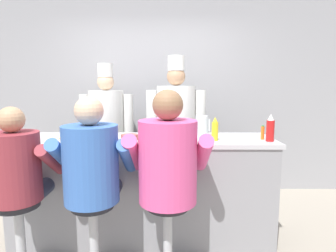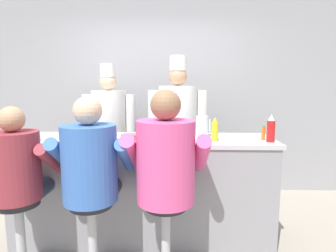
{
  "view_description": "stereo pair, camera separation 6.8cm",
  "coord_description": "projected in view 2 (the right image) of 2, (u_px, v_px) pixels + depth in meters",
  "views": [
    {
      "loc": [
        0.26,
        -2.32,
        1.51
      ],
      "look_at": [
        0.24,
        0.29,
        1.14
      ],
      "focal_mm": 30.0,
      "sensor_mm": 36.0,
      "label": 1
    },
    {
      "loc": [
        0.33,
        -2.32,
        1.51
      ],
      "look_at": [
        0.24,
        0.29,
        1.14
      ],
      "focal_mm": 30.0,
      "sensor_mm": 36.0,
      "label": 2
    }
  ],
  "objects": [
    {
      "name": "diner_seated_blue",
      "position": [
        91.0,
        167.0,
        2.15
      ],
      "size": [
        0.62,
        0.62,
        1.44
      ],
      "color": "#B2B5BA",
      "rests_on": "ground_plane"
    },
    {
      "name": "diner_seated_pink",
      "position": [
        166.0,
        165.0,
        2.13
      ],
      "size": [
        0.66,
        0.65,
        1.49
      ],
      "color": "#B2B5BA",
      "rests_on": "ground_plane"
    },
    {
      "name": "coffee_mug_white",
      "position": [
        32.0,
        136.0,
        2.55
      ],
      "size": [
        0.14,
        0.09,
        0.08
      ],
      "color": "white",
      "rests_on": "diner_counter"
    },
    {
      "name": "cook_in_whites_far",
      "position": [
        178.0,
        125.0,
        3.47
      ],
      "size": [
        0.73,
        0.47,
        1.87
      ],
      "color": "#232328",
      "rests_on": "ground_plane"
    },
    {
      "name": "cook_in_whites_near",
      "position": [
        109.0,
        126.0,
        3.72
      ],
      "size": [
        0.7,
        0.45,
        1.8
      ],
      "color": "#232328",
      "rests_on": "ground_plane"
    },
    {
      "name": "diner_seated_maroon",
      "position": [
        18.0,
        171.0,
        2.17
      ],
      "size": [
        0.57,
        0.56,
        1.36
      ],
      "color": "#B2B5BA",
      "rests_on": "ground_plane"
    },
    {
      "name": "ketchup_bottle_red",
      "position": [
        271.0,
        129.0,
        2.48
      ],
      "size": [
        0.07,
        0.07,
        0.25
      ],
      "color": "red",
      "rests_on": "diner_counter"
    },
    {
      "name": "napkin_dispenser_chrome",
      "position": [
        109.0,
        134.0,
        2.54
      ],
      "size": [
        0.13,
        0.08,
        0.12
      ],
      "color": "silver",
      "rests_on": "diner_counter"
    },
    {
      "name": "cereal_bowl",
      "position": [
        129.0,
        137.0,
        2.6
      ],
      "size": [
        0.16,
        0.16,
        0.05
      ],
      "color": "#B24C47",
      "rests_on": "diner_counter"
    },
    {
      "name": "diner_counter",
      "position": [
        143.0,
        188.0,
        2.76
      ],
      "size": [
        2.49,
        0.65,
        1.02
      ],
      "color": "gray",
      "rests_on": "ground_plane"
    },
    {
      "name": "mustard_bottle_yellow",
      "position": [
        215.0,
        130.0,
        2.53
      ],
      "size": [
        0.06,
        0.06,
        0.22
      ],
      "color": "yellow",
      "rests_on": "diner_counter"
    },
    {
      "name": "water_pitcher_clear",
      "position": [
        202.0,
        126.0,
        2.76
      ],
      "size": [
        0.14,
        0.13,
        0.2
      ],
      "color": "silver",
      "rests_on": "diner_counter"
    },
    {
      "name": "wall_back",
      "position": [
        154.0,
        98.0,
        4.03
      ],
      "size": [
        10.0,
        0.06,
        2.7
      ],
      "color": "#99999E",
      "rests_on": "ground_plane"
    },
    {
      "name": "coffee_mug_blue",
      "position": [
        93.0,
        132.0,
        2.79
      ],
      "size": [
        0.12,
        0.08,
        0.08
      ],
      "color": "#4C7AB2",
      "rests_on": "diner_counter"
    },
    {
      "name": "hot_sauce_bottle_orange",
      "position": [
        263.0,
        133.0,
        2.58
      ],
      "size": [
        0.03,
        0.03,
        0.13
      ],
      "color": "orange",
      "rests_on": "diner_counter"
    },
    {
      "name": "breakfast_plate",
      "position": [
        66.0,
        140.0,
        2.52
      ],
      "size": [
        0.23,
        0.23,
        0.05
      ],
      "color": "white",
      "rests_on": "diner_counter"
    }
  ]
}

